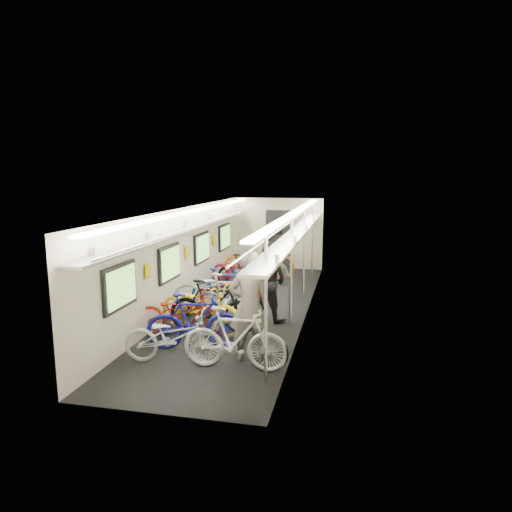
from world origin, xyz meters
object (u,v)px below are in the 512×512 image
at_px(bicycle_0, 174,337).
at_px(passenger_near, 249,307).
at_px(passenger_mid, 269,281).
at_px(bicycle_1, 195,321).
at_px(backpack, 254,284).

relative_size(bicycle_0, passenger_near, 0.91).
bearing_deg(passenger_mid, passenger_near, 115.37).
relative_size(bicycle_1, passenger_near, 0.91).
distance_m(bicycle_0, passenger_mid, 2.94).
xyz_separation_m(passenger_near, passenger_mid, (-0.08, 2.30, -0.08)).
distance_m(passenger_near, backpack, 0.49).
bearing_deg(passenger_near, bicycle_0, 4.61).
bearing_deg(bicycle_1, bicycle_0, 153.91).
distance_m(bicycle_0, backpack, 1.66).
bearing_deg(backpack, passenger_near, -72.86).
distance_m(passenger_near, passenger_mid, 2.30).
distance_m(bicycle_0, passenger_near, 1.38).
bearing_deg(backpack, passenger_mid, 110.77).
xyz_separation_m(bicycle_0, passenger_near, (1.23, 0.37, 0.50)).
height_order(bicycle_0, bicycle_1, bicycle_1).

